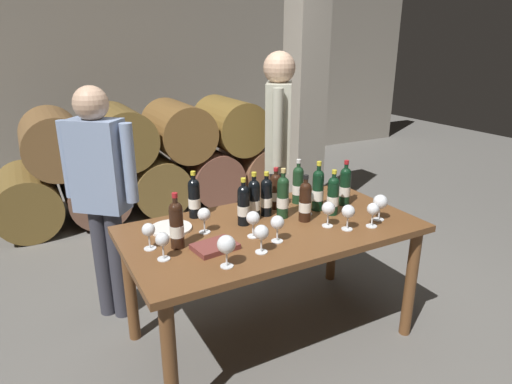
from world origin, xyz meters
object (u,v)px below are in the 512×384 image
wine_glass_1 (277,223)px  sommelier_presenting (278,144)px  wine_bottle_1 (333,195)px  wine_bottle_9 (194,197)px  wine_glass_11 (204,215)px  wine_glass_8 (380,202)px  wine_glass_2 (308,198)px  wine_glass_0 (149,231)px  wine_glass_7 (348,212)px  wine_bottle_8 (254,199)px  wine_bottle_11 (266,196)px  wine_bottle_10 (244,205)px  wine_bottle_5 (176,224)px  wine_bottle_2 (345,186)px  taster_seated_left (101,187)px  wine_glass_3 (162,241)px  wine_glass_5 (261,233)px  wine_bottle_4 (298,184)px  tasting_notebook (215,247)px  wine_bottle_7 (283,197)px  wine_glass_9 (328,209)px  wine_glass_6 (373,210)px  wine_glass_10 (253,219)px  wine_bottle_3 (276,191)px  wine_glass_4 (226,245)px  serving_plate (171,228)px  dining_table (272,240)px  wine_bottle_0 (318,189)px  wine_bottle_6 (305,201)px

wine_glass_1 → sommelier_presenting: (0.57, 0.94, 0.18)m
wine_bottle_1 → wine_bottle_9: (-0.77, 0.36, 0.00)m
wine_bottle_9 → wine_glass_11: size_ratio=1.97×
wine_glass_8 → wine_glass_2: bearing=139.4°
wine_glass_0 → wine_glass_7: wine_glass_7 is taller
wine_bottle_8 → wine_bottle_11: bearing=12.3°
wine_bottle_10 → wine_bottle_8: bearing=24.6°
wine_bottle_5 → wine_glass_0: 0.15m
wine_bottle_10 → wine_bottle_5: bearing=-166.7°
wine_bottle_2 → taster_seated_left: size_ratio=0.20×
wine_glass_3 → wine_glass_2: bearing=9.0°
wine_glass_5 → wine_bottle_4: bearing=42.5°
wine_bottle_5 → wine_glass_0: wine_bottle_5 is taller
wine_glass_11 → wine_glass_7: bearing=-25.4°
wine_bottle_8 → tasting_notebook: (-0.37, -0.26, -0.11)m
wine_bottle_7 → tasting_notebook: wine_bottle_7 is taller
wine_glass_9 → wine_glass_8: bearing=-12.0°
wine_glass_6 → wine_bottle_10: bearing=149.0°
wine_glass_2 → wine_glass_5: same height
wine_bottle_5 → tasting_notebook: bearing=-34.9°
wine_bottle_9 → wine_glass_10: (0.18, -0.42, -0.02)m
wine_bottle_4 → wine_bottle_5: wine_bottle_5 is taller
wine_bottle_7 → wine_bottle_3: bearing=75.3°
sommelier_presenting → taster_seated_left: size_ratio=1.11×
wine_glass_7 → taster_seated_left: 1.52m
wine_glass_0 → wine_glass_5: bearing=-32.2°
wine_bottle_5 → wine_glass_1: bearing=-21.0°
wine_bottle_7 → wine_glass_4: wine_bottle_7 is taller
wine_bottle_2 → wine_bottle_11: 0.55m
wine_glass_10 → wine_bottle_2: bearing=11.5°
wine_bottle_11 → wine_glass_3: wine_bottle_11 is taller
wine_glass_1 → serving_plate: wine_glass_1 is taller
wine_glass_7 → wine_glass_9: wine_glass_9 is taller
wine_bottle_4 → wine_glass_9: size_ratio=1.97×
wine_bottle_9 → wine_glass_6: 1.06m
wine_bottle_5 → wine_glass_3: wine_bottle_5 is taller
wine_glass_4 → wine_glass_5: 0.22m
wine_glass_9 → taster_seated_left: size_ratio=0.10×
wine_glass_10 → taster_seated_left: taster_seated_left is taller
wine_bottle_9 → wine_bottle_11: wine_bottle_9 is taller
dining_table → wine_bottle_11: size_ratio=6.09×
wine_glass_1 → wine_bottle_1: bearing=19.2°
wine_bottle_0 → wine_bottle_8: bearing=172.5°
wine_bottle_3 → wine_bottle_2: bearing=-20.2°
dining_table → wine_bottle_6: wine_bottle_6 is taller
wine_glass_4 → wine_bottle_3: bearing=42.6°
wine_glass_1 → taster_seated_left: 1.17m
wine_bottle_4 → wine_bottle_2: bearing=-34.7°
wine_bottle_2 → taster_seated_left: taster_seated_left is taller
taster_seated_left → wine_glass_5: bearing=-58.4°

